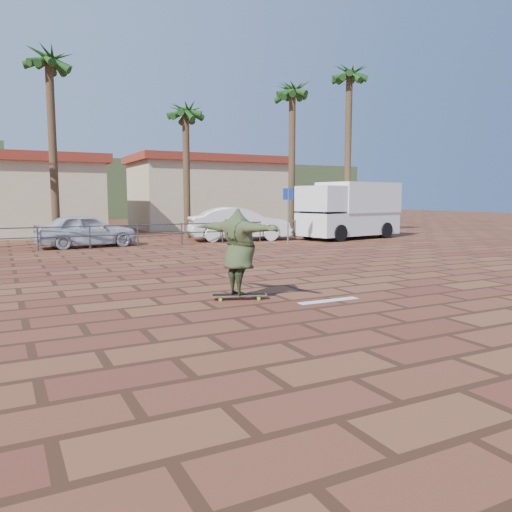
{
  "coord_description": "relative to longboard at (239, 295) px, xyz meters",
  "views": [
    {
      "loc": [
        -5.3,
        -9.56,
        2.13
      ],
      "look_at": [
        -0.11,
        0.54,
        0.8
      ],
      "focal_mm": 35.0,
      "sensor_mm": 36.0,
      "label": 1
    }
  ],
  "objects": [
    {
      "name": "street_sign",
      "position": [
        7.31,
        10.25,
        1.69
      ],
      "size": [
        0.52,
        0.07,
        2.55
      ],
      "rotation": [
        0.0,
        0.0,
        -0.04
      ],
      "color": "gray",
      "rests_on": "ground"
    },
    {
      "name": "palm_far_right",
      "position": [
        12.91,
        13.25,
        8.42
      ],
      "size": [
        2.4,
        2.4,
        10.05
      ],
      "color": "brown",
      "rests_on": "ground"
    },
    {
      "name": "guardrail",
      "position": [
        0.91,
        12.25,
        0.59
      ],
      "size": [
        24.06,
        0.06,
        1.0
      ],
      "color": "#47494F",
      "rests_on": "ground"
    },
    {
      "name": "ground",
      "position": [
        0.91,
        0.25,
        -0.09
      ],
      "size": [
        120.0,
        120.0,
        0.0
      ],
      "primitive_type": "plane",
      "color": "brown",
      "rests_on": "ground"
    },
    {
      "name": "car_white",
      "position": [
        6.26,
        13.25,
        0.74
      ],
      "size": [
        5.27,
        2.69,
        1.66
      ],
      "primitive_type": "imported",
      "rotation": [
        0.0,
        0.0,
        1.38
      ],
      "color": "silver",
      "rests_on": "ground"
    },
    {
      "name": "palm_right",
      "position": [
        9.91,
        14.25,
        7.49
      ],
      "size": [
        2.4,
        2.4,
        9.05
      ],
      "color": "brown",
      "rests_on": "ground"
    },
    {
      "name": "palm_left",
      "position": [
        -2.09,
        15.25,
        7.86
      ],
      "size": [
        2.4,
        2.4,
        9.45
      ],
      "color": "brown",
      "rests_on": "ground"
    },
    {
      "name": "car_silver",
      "position": [
        -1.07,
        13.25,
        0.63
      ],
      "size": [
        4.39,
        2.17,
        1.44
      ],
      "primitive_type": "imported",
      "rotation": [
        0.0,
        0.0,
        1.69
      ],
      "color": "silver",
      "rests_on": "ground"
    },
    {
      "name": "hill_front",
      "position": [
        0.91,
        50.25,
        2.91
      ],
      "size": [
        70.0,
        18.0,
        6.0
      ],
      "primitive_type": "cube",
      "color": "#384C28",
      "rests_on": "ground"
    },
    {
      "name": "palm_center",
      "position": [
        4.41,
        15.75,
        6.27
      ],
      "size": [
        2.4,
        2.4,
        7.75
      ],
      "color": "brown",
      "rests_on": "ground"
    },
    {
      "name": "building_east",
      "position": [
        8.91,
        24.25,
        2.44
      ],
      "size": [
        10.6,
        6.6,
        5.0
      ],
      "color": "beige",
      "rests_on": "ground"
    },
    {
      "name": "campervan",
      "position": [
        11.96,
        11.75,
        1.44
      ],
      "size": [
        5.97,
        3.35,
        2.92
      ],
      "rotation": [
        0.0,
        0.0,
        0.19
      ],
      "color": "white",
      "rests_on": "ground"
    },
    {
      "name": "longboard",
      "position": [
        0.0,
        0.0,
        0.0
      ],
      "size": [
        1.17,
        0.63,
        0.11
      ],
      "rotation": [
        0.0,
        0.0,
        -0.35
      ],
      "color": "olive",
      "rests_on": "ground"
    },
    {
      "name": "skateboarder",
      "position": [
        0.0,
        0.0,
        0.92
      ],
      "size": [
        1.43,
        2.27,
        1.8
      ],
      "primitive_type": "imported",
      "rotation": [
        0.0,
        0.0,
        1.98
      ],
      "color": "#394726",
      "rests_on": "longboard"
    },
    {
      "name": "paint_stripe",
      "position": [
        1.61,
        -0.95,
        -0.09
      ],
      "size": [
        1.4,
        0.22,
        0.01
      ],
      "primitive_type": "cube",
      "color": "white",
      "rests_on": "ground"
    }
  ]
}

